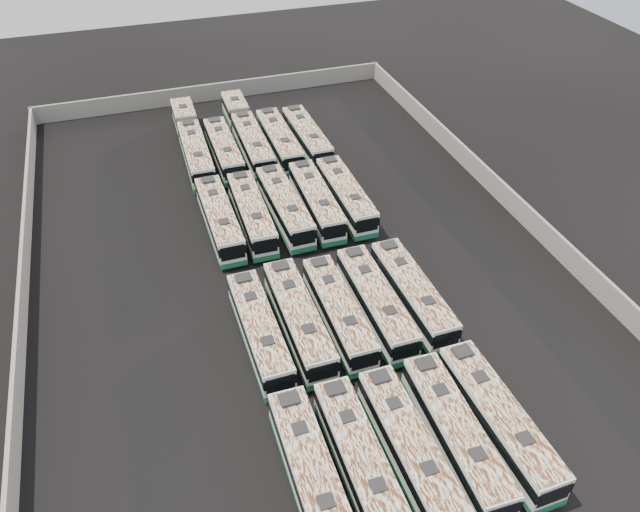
{
  "coord_description": "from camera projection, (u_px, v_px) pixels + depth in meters",
  "views": [
    {
      "loc": [
        -11.49,
        -40.61,
        34.52
      ],
      "look_at": [
        1.71,
        -1.2,
        1.6
      ],
      "focal_mm": 35.0,
      "sensor_mm": 36.0,
      "label": 1
    }
  ],
  "objects": [
    {
      "name": "bus_midfront_right",
      "position": [
        376.0,
        302.0,
        48.4
      ],
      "size": [
        2.43,
        11.4,
        3.21
      ],
      "rotation": [
        0.0,
        0.0,
        -0.0
      ],
      "color": "white",
      "rests_on": "ground"
    },
    {
      "name": "bus_midfront_left",
      "position": [
        299.0,
        319.0,
        46.89
      ],
      "size": [
        2.46,
        11.57,
        3.26
      ],
      "rotation": [
        0.0,
        0.0,
        0.0
      ],
      "color": "white",
      "rests_on": "ground"
    },
    {
      "name": "bus_midfront_center",
      "position": [
        339.0,
        312.0,
        47.6
      ],
      "size": [
        2.38,
        11.07,
        3.12
      ],
      "rotation": [
        0.0,
        0.0,
        -0.0
      ],
      "color": "white",
      "rests_on": "ground"
    },
    {
      "name": "bus_front_center",
      "position": [
        409.0,
        447.0,
        38.19
      ],
      "size": [
        2.44,
        11.16,
        3.14
      ],
      "rotation": [
        0.0,
        0.0,
        0.01
      ],
      "color": "white",
      "rests_on": "ground"
    },
    {
      "name": "bus_front_far_left",
      "position": [
        312.0,
        477.0,
        36.58
      ],
      "size": [
        2.52,
        11.47,
        3.23
      ],
      "rotation": [
        0.0,
        0.0,
        -0.01
      ],
      "color": "white",
      "rests_on": "ground"
    },
    {
      "name": "bus_midfront_far_left",
      "position": [
        260.0,
        331.0,
        46.01
      ],
      "size": [
        2.46,
        11.2,
        3.15
      ],
      "rotation": [
        0.0,
        0.0,
        0.01
      ],
      "color": "white",
      "rests_on": "ground"
    },
    {
      "name": "bus_back_left",
      "position": [
        224.0,
        150.0,
        67.51
      ],
      "size": [
        2.42,
        11.18,
        3.15
      ],
      "rotation": [
        0.0,
        0.0,
        -0.01
      ],
      "color": "white",
      "rests_on": "ground"
    },
    {
      "name": "bus_midback_right",
      "position": [
        316.0,
        201.0,
        59.61
      ],
      "size": [
        2.68,
        11.44,
        3.21
      ],
      "rotation": [
        0.0,
        0.0,
        -0.02
      ],
      "color": "white",
      "rests_on": "ground"
    },
    {
      "name": "bus_front_far_right",
      "position": [
        498.0,
        420.0,
        39.7
      ],
      "size": [
        2.72,
        11.61,
        3.26
      ],
      "rotation": [
        0.0,
        0.0,
        0.02
      ],
      "color": "white",
      "rests_on": "ground"
    },
    {
      "name": "bus_midback_center",
      "position": [
        285.0,
        207.0,
        58.84
      ],
      "size": [
        2.66,
        11.54,
        3.24
      ],
      "rotation": [
        0.0,
        0.0,
        0.02
      ],
      "color": "white",
      "rests_on": "ground"
    },
    {
      "name": "bus_front_right",
      "position": [
        455.0,
        434.0,
        38.91
      ],
      "size": [
        2.7,
        11.43,
        3.2
      ],
      "rotation": [
        0.0,
        0.0,
        -0.03
      ],
      "color": "white",
      "rests_on": "ground"
    },
    {
      "name": "bus_back_center",
      "position": [
        247.0,
        133.0,
        70.61
      ],
      "size": [
        2.73,
        17.88,
        3.24
      ],
      "rotation": [
        0.0,
        0.0,
        -0.02
      ],
      "color": "white",
      "rests_on": "ground"
    },
    {
      "name": "bus_midback_far_left",
      "position": [
        220.0,
        219.0,
        57.21
      ],
      "size": [
        2.48,
        11.45,
        3.22
      ],
      "rotation": [
        0.0,
        0.0,
        0.0
      ],
      "color": "white",
      "rests_on": "ground"
    },
    {
      "name": "bus_midfront_far_right",
      "position": [
        412.0,
        293.0,
        49.25
      ],
      "size": [
        2.52,
        11.3,
        3.17
      ],
      "rotation": [
        0.0,
        0.0,
        0.01
      ],
      "color": "white",
      "rests_on": "ground"
    },
    {
      "name": "bus_back_far_left",
      "position": [
        192.0,
        142.0,
        68.94
      ],
      "size": [
        2.84,
        17.9,
        3.24
      ],
      "rotation": [
        0.0,
        0.0,
        -0.02
      ],
      "color": "white",
      "rests_on": "ground"
    },
    {
      "name": "bus_midback_left",
      "position": [
        252.0,
        214.0,
        57.95
      ],
      "size": [
        2.64,
        11.4,
        3.2
      ],
      "rotation": [
        0.0,
        0.0,
        -0.02
      ],
      "color": "white",
      "rests_on": "ground"
    },
    {
      "name": "bus_front_left",
      "position": [
        361.0,
        463.0,
        37.34
      ],
      "size": [
        2.44,
        11.28,
        3.17
      ],
      "rotation": [
        0.0,
        0.0,
        -0.0
      ],
      "color": "white",
      "rests_on": "ground"
    },
    {
      "name": "bus_midback_far_right",
      "position": [
        346.0,
        196.0,
        60.36
      ],
      "size": [
        2.45,
        11.32,
        3.18
      ],
      "rotation": [
        0.0,
        0.0,
        -0.01
      ],
      "color": "white",
      "rests_on": "ground"
    },
    {
      "name": "ground",
      "position": [
        297.0,
        266.0,
        54.48
      ],
      "size": [
        140.0,
        140.0,
        0.0
      ],
      "primitive_type": "plane",
      "color": "black",
      "rests_on": "ground"
    },
    {
      "name": "bus_back_far_right",
      "position": [
        307.0,
        137.0,
        69.79
      ],
      "size": [
        2.49,
        11.36,
        3.19
      ],
      "rotation": [
        0.0,
        0.0,
        0.01
      ],
      "color": "white",
      "rests_on": "ground"
    },
    {
      "name": "bus_back_right",
      "position": [
        279.0,
        141.0,
        68.98
      ],
      "size": [
        2.55,
        11.61,
        3.27
      ],
      "rotation": [
        0.0,
        0.0,
        -0.01
      ],
      "color": "white",
      "rests_on": "ground"
    },
    {
      "name": "perimeter_wall",
      "position": [
        297.0,
        256.0,
        53.79
      ],
      "size": [
        45.2,
        73.2,
        2.2
      ],
      "color": "gray",
      "rests_on": "ground"
    }
  ]
}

